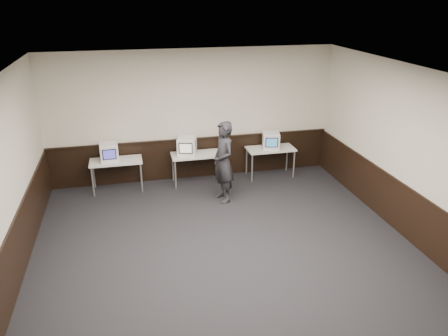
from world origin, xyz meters
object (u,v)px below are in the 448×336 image
object	(u,v)px
desk_left	(116,163)
emac_center	(187,146)
desk_right	(271,151)
emac_right	(271,141)
emac_left	(109,152)
person	(224,162)
desk_center	(196,157)

from	to	relation	value
desk_left	emac_center	xyz separation A→B (m)	(1.68, 0.01, 0.29)
emac_center	desk_right	bearing A→B (deg)	16.06
emac_right	desk_right	bearing A→B (deg)	82.86
emac_left	emac_center	world-z (taller)	emac_center
person	desk_center	bearing A→B (deg)	-171.41
desk_left	desk_center	bearing A→B (deg)	0.00
emac_left	emac_right	distance (m)	3.93
desk_left	desk_right	xyz separation A→B (m)	(3.80, 0.00, 0.00)
emac_center	person	world-z (taller)	person
desk_left	person	xyz separation A→B (m)	(2.33, -1.10, 0.24)
desk_right	emac_right	size ratio (longest dim) A/B	2.32
emac_center	emac_right	size ratio (longest dim) A/B	1.08
desk_center	desk_right	xyz separation A→B (m)	(1.90, 0.00, 0.00)
desk_left	desk_center	world-z (taller)	same
emac_left	desk_left	bearing A→B (deg)	-11.70
desk_center	person	world-z (taller)	person
emac_left	desk_center	bearing A→B (deg)	-3.66
emac_left	emac_center	size ratio (longest dim) A/B	0.83
emac_center	emac_right	bearing A→B (deg)	15.63
desk_left	desk_right	size ratio (longest dim) A/B	1.00
desk_right	person	world-z (taller)	person
desk_center	emac_center	world-z (taller)	emac_center
person	emac_right	bearing A→B (deg)	113.97
desk_left	desk_center	size ratio (longest dim) A/B	1.00
desk_right	person	size ratio (longest dim) A/B	0.65
desk_right	emac_right	world-z (taller)	emac_right
emac_left	person	size ratio (longest dim) A/B	0.25
emac_right	person	bearing A→B (deg)	-129.84
desk_center	emac_right	world-z (taller)	emac_right
desk_right	emac_right	xyz separation A→B (m)	(-0.01, -0.02, 0.28)
desk_left	emac_center	bearing A→B (deg)	0.33
desk_center	emac_left	distance (m)	2.05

